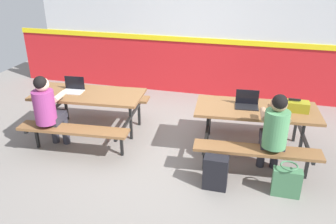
% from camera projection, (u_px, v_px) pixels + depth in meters
% --- Properties ---
extents(ground_plane, '(10.00, 10.00, 0.02)m').
position_uv_depth(ground_plane, '(165.00, 150.00, 5.24)').
color(ground_plane, gray).
extents(accent_backdrop, '(8.00, 0.14, 2.60)m').
position_uv_depth(accent_backdrop, '(197.00, 35.00, 6.88)').
color(accent_backdrop, red).
rests_on(accent_backdrop, ground).
extents(picnic_table_left, '(1.75, 1.68, 0.74)m').
position_uv_depth(picnic_table_left, '(89.00, 103.00, 5.41)').
color(picnic_table_left, brown).
rests_on(picnic_table_left, ground).
extents(picnic_table_right, '(1.75, 1.68, 0.74)m').
position_uv_depth(picnic_table_right, '(255.00, 119.00, 4.88)').
color(picnic_table_right, brown).
rests_on(picnic_table_right, ground).
extents(student_nearer, '(0.38, 0.53, 1.21)m').
position_uv_depth(student_nearer, '(48.00, 108.00, 4.91)').
color(student_nearer, '#2D2D38').
rests_on(student_nearer, ground).
extents(student_further, '(0.38, 0.53, 1.21)m').
position_uv_depth(student_further, '(275.00, 129.00, 4.30)').
color(student_further, '#2D2D38').
rests_on(student_further, ground).
extents(laptop_silver, '(0.34, 0.25, 0.22)m').
position_uv_depth(laptop_silver, '(73.00, 89.00, 5.39)').
color(laptop_silver, silver).
rests_on(laptop_silver, picnic_table_left).
extents(laptop_dark, '(0.34, 0.25, 0.22)m').
position_uv_depth(laptop_dark, '(247.00, 103.00, 4.85)').
color(laptop_dark, black).
rests_on(laptop_dark, picnic_table_right).
extents(toolbox_grey, '(0.40, 0.18, 0.18)m').
position_uv_depth(toolbox_grey, '(294.00, 106.00, 4.71)').
color(toolbox_grey, olive).
rests_on(toolbox_grey, picnic_table_right).
extents(backpack_dark, '(0.30, 0.22, 0.44)m').
position_uv_depth(backpack_dark, '(215.00, 173.00, 4.30)').
color(backpack_dark, black).
rests_on(backpack_dark, ground).
extents(tote_bag_bright, '(0.34, 0.21, 0.43)m').
position_uv_depth(tote_bag_bright, '(287.00, 182.00, 4.16)').
color(tote_bag_bright, '#3F724C').
rests_on(tote_bag_bright, ground).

